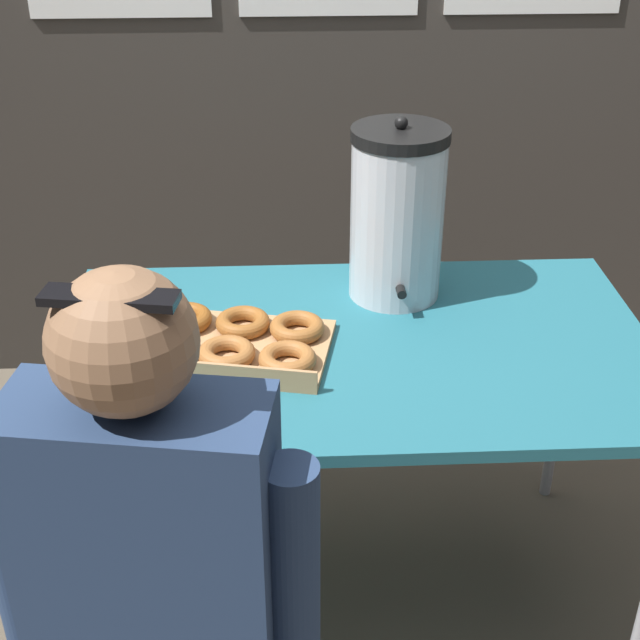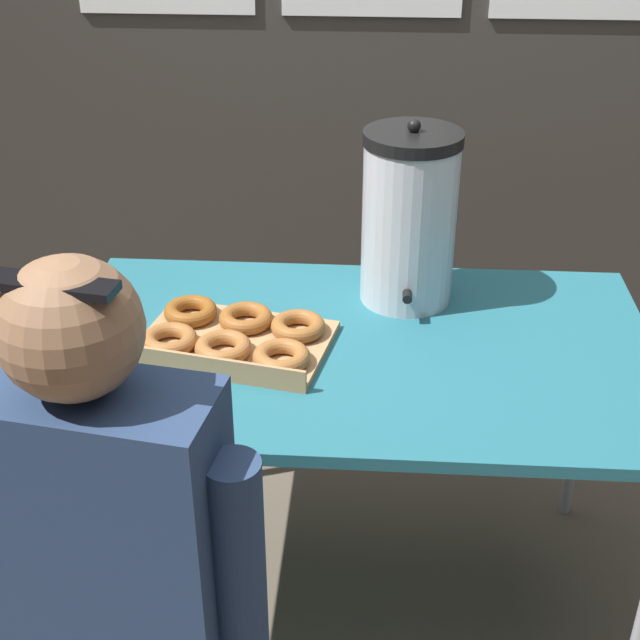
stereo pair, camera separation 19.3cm
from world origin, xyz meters
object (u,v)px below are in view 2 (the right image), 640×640
(cell_phone, at_px, (85,396))
(person_seated, at_px, (117,620))
(donut_box, at_px, (234,337))
(coffee_urn, at_px, (409,218))

(cell_phone, xyz_separation_m, person_seated, (0.16, -0.43, -0.14))
(donut_box, bearing_deg, cell_phone, -129.30)
(person_seated, bearing_deg, donut_box, -89.78)
(cell_phone, bearing_deg, donut_box, 14.01)
(coffee_urn, bearing_deg, person_seated, -118.04)
(coffee_urn, xyz_separation_m, cell_phone, (-0.64, -0.47, -0.20))
(cell_phone, bearing_deg, coffee_urn, 11.09)
(donut_box, xyz_separation_m, cell_phone, (-0.27, -0.22, -0.02))
(donut_box, distance_m, coffee_urn, 0.49)
(cell_phone, relative_size, person_seated, 0.12)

